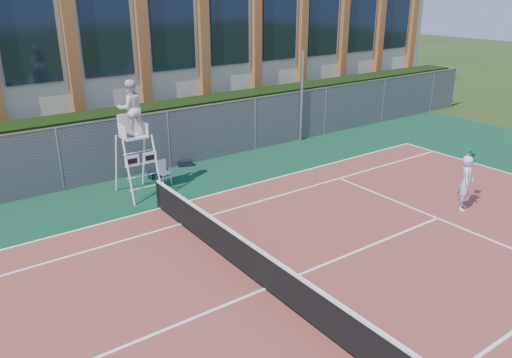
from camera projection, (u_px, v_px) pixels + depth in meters
ground at (265, 290)px, 11.39m from camera, size 120.00×120.00×0.00m
apron at (241, 271)px, 12.15m from camera, size 36.00×20.00×0.01m
tennis_court at (265, 289)px, 11.38m from camera, size 23.77×10.97×0.02m
tennis_net at (266, 269)px, 11.20m from camera, size 0.10×11.30×1.10m
fence at (118, 149)px, 17.67m from camera, size 40.00×0.06×2.20m
hedge at (106, 142)px, 18.58m from camera, size 40.00×1.40×2.20m
building at (39, 40)px, 23.53m from camera, size 45.00×10.60×8.22m
steel_pole at (301, 97)px, 21.87m from camera, size 0.12×0.12×3.99m
umpire_chair at (131, 111)px, 15.70m from camera, size 1.08×1.66×3.86m
plastic_chair at (163, 170)px, 17.39m from camera, size 0.44×0.44×0.85m
sports_bag_near at (158, 173)px, 18.09m from camera, size 0.73×0.39×0.30m
sports_bag_far at (185, 163)px, 19.26m from camera, size 0.60×0.42×0.22m
tennis_player at (466, 183)px, 15.21m from camera, size 1.02×0.78×1.74m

